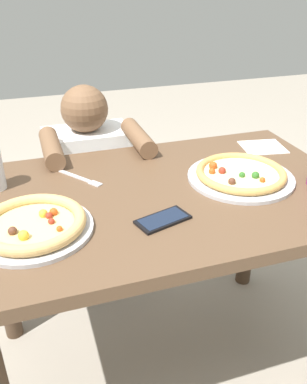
{
  "coord_description": "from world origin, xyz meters",
  "views": [
    {
      "loc": [
        -0.37,
        -1.07,
        1.37
      ],
      "look_at": [
        -0.04,
        -0.05,
        0.78
      ],
      "focal_mm": 38.61,
      "sensor_mm": 36.0,
      "label": 1
    }
  ],
  "objects_px": {
    "pizza_far": "(240,174)",
    "pizza_near": "(33,225)",
    "diner_seated": "(92,196)",
    "fork": "(80,178)",
    "cell_phone": "(163,220)"
  },
  "relations": [
    {
      "from": "cell_phone",
      "to": "pizza_far",
      "type": "bearing_deg",
      "value": 26.38
    },
    {
      "from": "pizza_far",
      "to": "pizza_near",
      "type": "bearing_deg",
      "value": -171.11
    },
    {
      "from": "diner_seated",
      "to": "pizza_far",
      "type": "bearing_deg",
      "value": -56.14
    },
    {
      "from": "pizza_far",
      "to": "fork",
      "type": "height_order",
      "value": "pizza_far"
    },
    {
      "from": "pizza_far",
      "to": "fork",
      "type": "distance_m",
      "value": 0.53
    },
    {
      "from": "fork",
      "to": "diner_seated",
      "type": "xyz_separation_m",
      "value": [
        0.1,
        0.44,
        -0.32
      ]
    },
    {
      "from": "pizza_near",
      "to": "pizza_far",
      "type": "xyz_separation_m",
      "value": [
        0.67,
        0.1,
        -0.0
      ]
    },
    {
      "from": "pizza_near",
      "to": "cell_phone",
      "type": "height_order",
      "value": "pizza_near"
    },
    {
      "from": "pizza_near",
      "to": "diner_seated",
      "type": "bearing_deg",
      "value": 69.48
    },
    {
      "from": "fork",
      "to": "diner_seated",
      "type": "distance_m",
      "value": 0.55
    },
    {
      "from": "pizza_far",
      "to": "diner_seated",
      "type": "distance_m",
      "value": 0.8
    },
    {
      "from": "pizza_near",
      "to": "cell_phone",
      "type": "xyz_separation_m",
      "value": [
        0.34,
        -0.06,
        -0.02
      ]
    },
    {
      "from": "fork",
      "to": "pizza_far",
      "type": "bearing_deg",
      "value": -18.42
    },
    {
      "from": "pizza_far",
      "to": "cell_phone",
      "type": "xyz_separation_m",
      "value": [
        -0.33,
        -0.16,
        -0.01
      ]
    },
    {
      "from": "pizza_far",
      "to": "diner_seated",
      "type": "height_order",
      "value": "diner_seated"
    }
  ]
}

